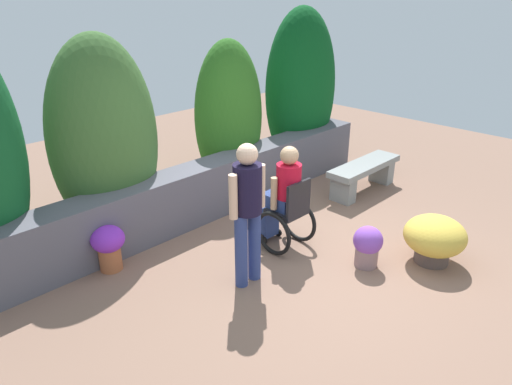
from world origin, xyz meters
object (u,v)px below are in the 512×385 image
Objects in this scene: stone_bench at (364,173)px; flower_pot_terracotta_by_wall at (108,245)px; flower_pot_purple_near at (368,245)px; flower_pot_red_accent at (434,238)px; person_standing_companion at (248,206)px; person_in_wheelchair at (285,201)px.

flower_pot_terracotta_by_wall is at bearing 177.01° from stone_bench.
flower_pot_red_accent is (0.62, -0.51, 0.05)m from flower_pot_purple_near.
flower_pot_purple_near is at bearing -43.89° from flower_pot_terracotta_by_wall.
stone_bench is 2.68× the size of flower_pot_terracotta_by_wall.
flower_pot_red_accent is at bearing -39.51° from flower_pot_purple_near.
flower_pot_red_accent is at bearing -40.04° from person_standing_companion.
person_in_wheelchair reaches higher than flower_pot_terracotta_by_wall.
stone_bench is at bearing 3.10° from person_in_wheelchair.
flower_pot_terracotta_by_wall is (-3.99, 0.82, 0.01)m from stone_bench.
flower_pot_red_accent reaches higher than flower_pot_terracotta_by_wall.
flower_pot_terracotta_by_wall reaches higher than stone_bench.
flower_pot_red_accent is (2.76, -2.57, -0.01)m from flower_pot_terracotta_by_wall.
person_in_wheelchair is at bearing 10.10° from person_standing_companion.
flower_pot_red_accent is (0.96, -1.50, -0.31)m from person_in_wheelchair.
person_in_wheelchair is 2.12m from flower_pot_terracotta_by_wall.
flower_pot_terracotta_by_wall is at bearing 120.53° from person_standing_companion.
person_in_wheelchair reaches higher than flower_pot_red_accent.
flower_pot_red_accent is (-1.23, -1.75, 0.00)m from stone_bench.
stone_bench is at bearing -11.57° from flower_pot_terracotta_by_wall.
person_in_wheelchair is 2.43× the size of flower_pot_terracotta_by_wall.
person_standing_companion reaches higher than stone_bench.
flower_pot_purple_near is at bearing -137.54° from stone_bench.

